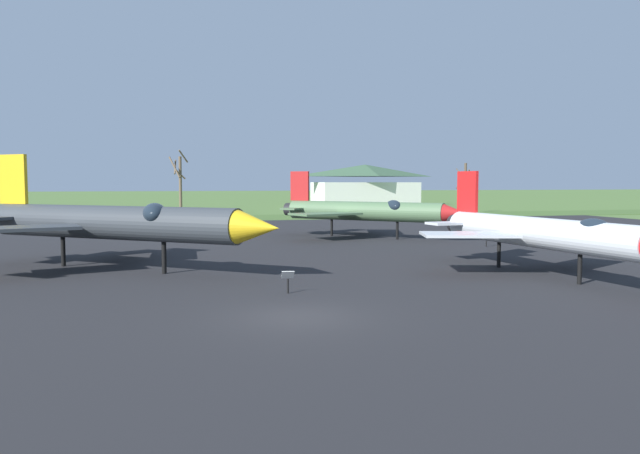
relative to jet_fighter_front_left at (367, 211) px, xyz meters
The scene contains 11 objects.
ground_plane 28.51m from the jet_fighter_front_left, 113.81° to the right, with size 600.00×600.00×0.00m, color #4C6B33.
asphalt_apron 13.77m from the jet_fighter_front_left, 147.57° to the right, with size 101.82×62.39×0.05m, color black.
grass_verge_strip 32.10m from the jet_fighter_front_left, 110.99° to the left, with size 161.82×12.00×0.06m, color #415F2A.
jet_fighter_front_left is the anchor object (origin of this frame).
info_placard_front_left 10.24m from the jet_fighter_front_left, 55.14° to the right, with size 0.57×0.37×1.14m.
jet_fighter_front_right 22.51m from the jet_fighter_front_left, 143.54° to the right, with size 15.50×14.24×5.96m.
info_placard_front_right 24.50m from the jet_fighter_front_left, 116.59° to the right, with size 0.53×0.35×0.96m.
jet_fighter_rear_center 20.71m from the jet_fighter_front_left, 85.98° to the right, with size 10.74×15.31×5.07m.
bare_tree_left_of_center 39.87m from the jet_fighter_front_left, 109.48° to the left, with size 2.60×2.33×8.77m.
bare_tree_center 43.98m from the jet_fighter_front_left, 51.63° to the left, with size 2.27×2.35×7.27m.
visitor_building 67.88m from the jet_fighter_front_left, 70.97° to the left, with size 20.36×10.58×7.86m.
Camera 1 is at (-4.29, -19.00, 4.45)m, focal length 33.73 mm.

